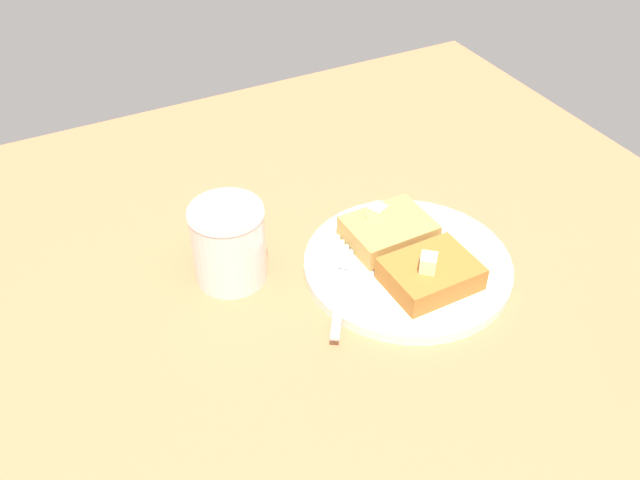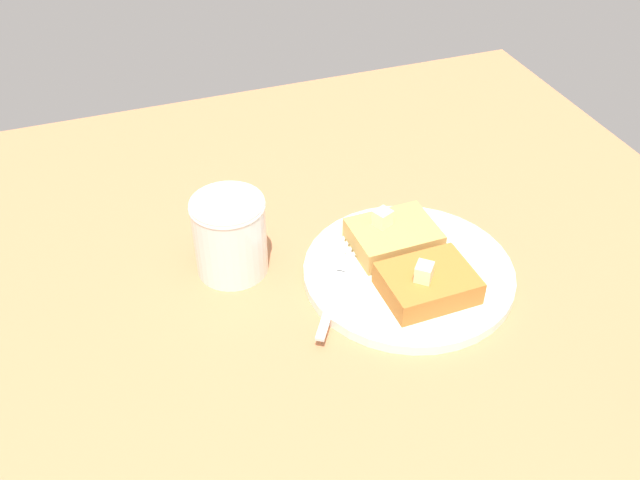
{
  "view_description": "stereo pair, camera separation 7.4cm",
  "coord_description": "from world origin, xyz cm",
  "views": [
    {
      "loc": [
        48.12,
        -28.42,
        53.9
      ],
      "look_at": [
        -3.19,
        -2.15,
        6.78
      ],
      "focal_mm": 40.0,
      "sensor_mm": 36.0,
      "label": 1
    },
    {
      "loc": [
        51.07,
        -21.6,
        53.9
      ],
      "look_at": [
        -3.19,
        -2.15,
        6.78
      ],
      "focal_mm": 40.0,
      "sensor_mm": 36.0,
      "label": 2
    }
  ],
  "objects": [
    {
      "name": "syrup_jar",
      "position": [
        -7.09,
        -10.83,
        6.26
      ],
      "size": [
        7.91,
        7.91,
        8.85
      ],
      "color": "#54280A",
      "rests_on": "table_surface"
    },
    {
      "name": "toast_slice_left",
      "position": [
        -3.31,
        6.44,
        4.77
      ],
      "size": [
        7.37,
        9.31,
        2.62
      ],
      "primitive_type": "cube",
      "rotation": [
        0.0,
        0.0,
        0.02
      ],
      "color": "tan",
      "rests_on": "plate"
    },
    {
      "name": "fork",
      "position": [
        -0.26,
        -1.07,
        3.63
      ],
      "size": [
        14.23,
        9.87,
        0.36
      ],
      "color": "silver",
      "rests_on": "plate"
    },
    {
      "name": "plate",
      "position": [
        0.71,
        6.54,
        2.94
      ],
      "size": [
        22.52,
        22.52,
        1.17
      ],
      "color": "white",
      "rests_on": "table_surface"
    },
    {
      "name": "butter_pat_primary",
      "position": [
        -4.25,
        5.45,
        6.98
      ],
      "size": [
        2.21,
        2.3,
        1.8
      ],
      "primitive_type": "cube",
      "rotation": [
        0.0,
        0.0,
        1.98
      ],
      "color": "beige",
      "rests_on": "toast_slice_left"
    },
    {
      "name": "butter_pat_secondary",
      "position": [
        5.21,
        5.75,
        6.98
      ],
      "size": [
        2.42,
        2.4,
        1.8
      ],
      "primitive_type": "cube",
      "rotation": [
        0.0,
        0.0,
        2.44
      ],
      "color": "beige",
      "rests_on": "toast_slice_middle"
    },
    {
      "name": "toast_slice_middle",
      "position": [
        4.72,
        6.63,
        4.77
      ],
      "size": [
        7.37,
        9.31,
        2.62
      ],
      "primitive_type": "cube",
      "rotation": [
        0.0,
        0.0,
        0.02
      ],
      "color": "#B46D2C",
      "rests_on": "plate"
    },
    {
      "name": "table_surface",
      "position": [
        0.0,
        0.0,
        1.14
      ],
      "size": [
        92.69,
        92.69,
        2.28
      ],
      "primitive_type": "cube",
      "color": "#BB764C",
      "rests_on": "ground"
    }
  ]
}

